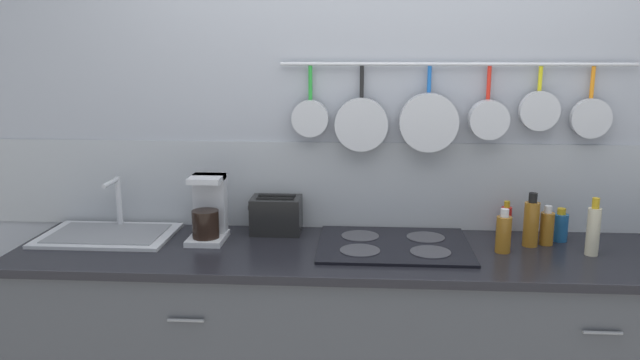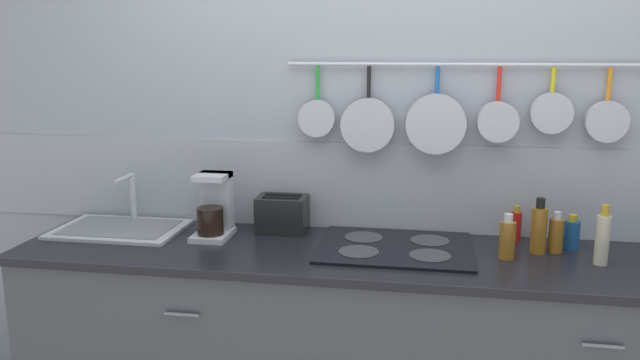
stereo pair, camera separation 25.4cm
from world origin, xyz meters
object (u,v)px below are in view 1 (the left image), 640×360
(bottle_cooking_wine, at_px, (503,233))
(bottle_hot_sauce, at_px, (547,227))
(bottle_dish_soap, at_px, (560,226))
(coffee_maker, at_px, (208,212))
(bottle_vinegar, at_px, (506,220))
(toaster, at_px, (276,215))
(bottle_sesame_oil, at_px, (593,230))
(bottle_olive_oil, at_px, (531,223))

(bottle_cooking_wine, height_order, bottle_hot_sauce, bottle_cooking_wine)
(bottle_dish_soap, bearing_deg, bottle_cooking_wine, -148.23)
(coffee_maker, relative_size, bottle_vinegar, 1.84)
(bottle_hot_sauce, relative_size, bottle_dish_soap, 1.17)
(bottle_vinegar, distance_m, bottle_dish_soap, 0.23)
(toaster, bearing_deg, coffee_maker, -157.68)
(bottle_hot_sauce, height_order, bottle_sesame_oil, bottle_sesame_oil)
(bottle_dish_soap, distance_m, bottle_sesame_oil, 0.20)
(toaster, xyz_separation_m, bottle_hot_sauce, (1.17, -0.10, -0.01))
(toaster, bearing_deg, bottle_dish_soap, -1.75)
(coffee_maker, xyz_separation_m, toaster, (0.28, 0.12, -0.04))
(coffee_maker, height_order, bottle_cooking_wine, coffee_maker)
(bottle_olive_oil, xyz_separation_m, bottle_hot_sauce, (0.07, 0.02, -0.03))
(coffee_maker, height_order, bottle_hot_sauce, coffee_maker)
(toaster, height_order, bottle_olive_oil, bottle_olive_oil)
(coffee_maker, xyz_separation_m, bottle_vinegar, (1.32, 0.15, -0.05))
(toaster, relative_size, bottle_hot_sauce, 1.41)
(bottle_olive_oil, bearing_deg, bottle_hot_sauce, 18.19)
(bottle_cooking_wine, xyz_separation_m, bottle_sesame_oil, (0.35, -0.01, 0.02))
(bottle_hot_sauce, bearing_deg, toaster, 175.36)
(coffee_maker, height_order, bottle_sesame_oil, coffee_maker)
(bottle_dish_soap, bearing_deg, bottle_vinegar, 160.36)
(bottle_vinegar, bearing_deg, bottle_dish_soap, -19.64)
(coffee_maker, relative_size, bottle_dish_soap, 1.95)
(toaster, bearing_deg, bottle_hot_sauce, -4.64)
(bottle_vinegar, height_order, bottle_olive_oil, bottle_olive_oil)
(bottle_olive_oil, height_order, bottle_sesame_oil, bottle_sesame_oil)
(toaster, relative_size, bottle_dish_soap, 1.65)
(bottle_cooking_wine, xyz_separation_m, bottle_dish_soap, (0.28, 0.17, -0.02))
(bottle_dish_soap, bearing_deg, coffee_maker, -177.09)
(coffee_maker, bearing_deg, bottle_hot_sauce, 0.81)
(toaster, xyz_separation_m, bottle_vinegar, (1.03, 0.04, -0.01))
(coffee_maker, bearing_deg, bottle_dish_soap, 2.91)
(bottle_vinegar, relative_size, bottle_sesame_oil, 0.65)
(bottle_dish_soap, xyz_separation_m, bottle_sesame_oil, (0.07, -0.19, 0.04))
(bottle_vinegar, relative_size, bottle_olive_oil, 0.67)
(bottle_vinegar, relative_size, bottle_hot_sauce, 0.91)
(toaster, distance_m, bottle_olive_oil, 1.11)
(bottle_cooking_wine, bearing_deg, bottle_vinegar, 75.16)
(coffee_maker, distance_m, toaster, 0.31)
(bottle_cooking_wine, height_order, bottle_olive_oil, bottle_olive_oil)
(toaster, xyz_separation_m, bottle_olive_oil, (1.10, -0.12, 0.02))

